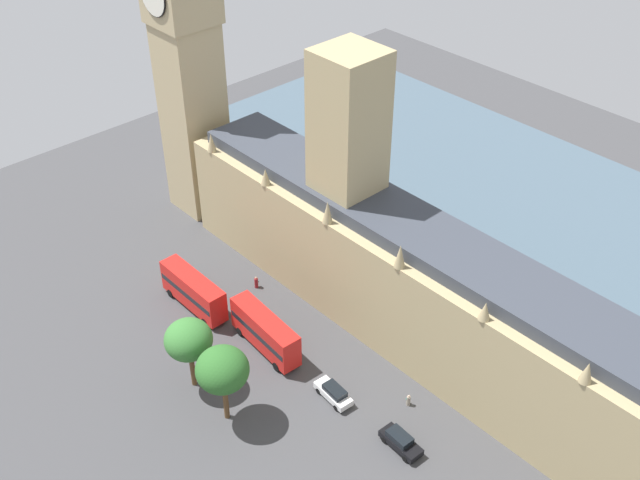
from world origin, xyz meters
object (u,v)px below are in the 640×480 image
at_px(car_black_midblock, 401,441).
at_px(plane_tree_trailing, 222,370).
at_px(car_white_corner, 334,393).
at_px(pedestrian_kerbside, 256,283).
at_px(pedestrian_leading, 408,400).
at_px(clock_tower, 185,34).
at_px(parliament_building, 418,278).
at_px(plane_tree_under_trees, 189,340).
at_px(double_decker_bus_far_end, 194,290).
at_px(double_decker_bus_by_river_gate, 265,331).

relative_size(car_black_midblock, plane_tree_trailing, 0.51).
xyz_separation_m(car_white_corner, pedestrian_kerbside, (-5.66, -20.31, -0.13)).
bearing_deg(car_black_midblock, pedestrian_leading, -143.01).
bearing_deg(clock_tower, plane_tree_trailing, 57.87).
distance_m(car_white_corner, pedestrian_leading, 8.07).
height_order(parliament_building, pedestrian_kerbside, parliament_building).
height_order(plane_tree_trailing, plane_tree_under_trees, plane_tree_trailing).
relative_size(parliament_building, pedestrian_leading, 48.79).
distance_m(parliament_building, pedestrian_leading, 13.67).
bearing_deg(plane_tree_under_trees, pedestrian_kerbside, -151.78).
bearing_deg(pedestrian_leading, double_decker_bus_far_end, 121.48).
xyz_separation_m(parliament_building, pedestrian_kerbside, (8.32, -19.26, -7.66)).
distance_m(double_decker_bus_by_river_gate, plane_tree_under_trees, 10.30).
bearing_deg(plane_tree_trailing, double_decker_bus_by_river_gate, -151.50).
height_order(double_decker_bus_far_end, car_black_midblock, double_decker_bus_far_end).
bearing_deg(double_decker_bus_by_river_gate, plane_tree_trailing, 32.45).
height_order(car_white_corner, pedestrian_leading, car_white_corner).
bearing_deg(double_decker_bus_by_river_gate, plane_tree_under_trees, -2.11).
distance_m(parliament_building, double_decker_bus_by_river_gate, 18.44).
height_order(parliament_building, plane_tree_under_trees, parliament_building).
bearing_deg(pedestrian_kerbside, parliament_building, -0.90).
height_order(double_decker_bus_far_end, car_white_corner, double_decker_bus_far_end).
xyz_separation_m(pedestrian_kerbside, pedestrian_leading, (0.38, 26.41, -0.09)).
xyz_separation_m(clock_tower, plane_tree_under_trees, (21.94, 29.00, -19.42)).
xyz_separation_m(parliament_building, double_decker_bus_by_river_gate, (14.42, -9.93, -5.79)).
bearing_deg(parliament_building, plane_tree_trailing, -11.14).
distance_m(car_white_corner, pedestrian_kerbside, 21.09).
bearing_deg(plane_tree_under_trees, double_decker_bus_by_river_gate, 173.94).
relative_size(double_decker_bus_by_river_gate, plane_tree_under_trees, 1.19).
height_order(double_decker_bus_far_end, double_decker_bus_by_river_gate, same).
xyz_separation_m(car_black_midblock, pedestrian_kerbside, (-5.15, -29.60, -0.13)).
relative_size(pedestrian_kerbside, plane_tree_under_trees, 0.19).
bearing_deg(plane_tree_under_trees, car_white_corner, 129.41).
relative_size(pedestrian_kerbside, pedestrian_leading, 1.14).
bearing_deg(car_white_corner, plane_tree_under_trees, 134.07).
bearing_deg(double_decker_bus_far_end, parliament_building, 127.02).
bearing_deg(parliament_building, double_decker_bus_far_end, -52.84).
xyz_separation_m(parliament_building, plane_tree_trailing, (24.00, -4.73, -1.40)).
bearing_deg(pedestrian_kerbside, plane_tree_trailing, -71.45).
xyz_separation_m(double_decker_bus_far_end, double_decker_bus_by_river_gate, (-1.86, 11.53, 0.00)).
bearing_deg(pedestrian_leading, car_black_midblock, -129.49).
distance_m(clock_tower, double_decker_bus_far_end, 33.14).
distance_m(clock_tower, pedestrian_leading, 53.94).
distance_m(car_black_midblock, pedestrian_kerbside, 30.05).
bearing_deg(plane_tree_under_trees, clock_tower, -127.11).
bearing_deg(double_decker_bus_far_end, pedestrian_leading, 104.68).
height_order(car_black_midblock, plane_tree_trailing, plane_tree_trailing).
bearing_deg(clock_tower, car_black_midblock, 77.03).
distance_m(parliament_building, pedestrian_kerbside, 22.34).
xyz_separation_m(double_decker_bus_far_end, pedestrian_kerbside, (-7.95, 2.21, -1.87)).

